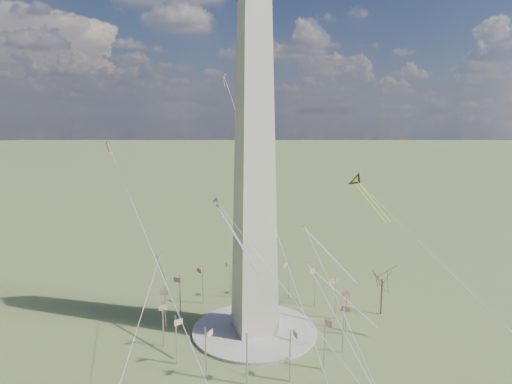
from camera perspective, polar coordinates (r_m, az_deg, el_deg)
name	(u,v)px	position (r m, az deg, el deg)	size (l,w,h in m)	color
ground	(255,332)	(138.09, -0.18, -17.06)	(2000.00, 2000.00, 0.00)	#445D2E
plaza	(255,330)	(137.91, -0.18, -16.91)	(36.00, 36.00, 0.80)	#A3A195
washington_monument	(254,167)	(123.79, -0.19, 3.10)	(15.56, 15.56, 100.00)	beige
flagpole_ring	(255,308)	(134.93, -0.18, -14.31)	(54.40, 54.40, 13.00)	silver
tree_near	(382,277)	(149.22, 15.53, -10.18)	(9.82, 9.82, 17.18)	#4A352D
kite_delta_black	(358,183)	(154.37, 12.64, 1.11)	(7.61, 17.39, 14.16)	black
kite_diamond_purple	(160,258)	(130.78, -11.86, -8.04)	(2.50, 3.04, 8.89)	navy
kite_streamer_left	(323,246)	(126.19, 8.33, -6.74)	(8.69, 17.19, 12.63)	#D94D22
kite_streamer_mid	(229,225)	(117.72, -3.36, -4.09)	(6.52, 21.86, 15.24)	#D94D22
kite_streamer_right	(330,284)	(139.43, 9.21, -11.29)	(15.00, 19.44, 15.97)	#D94D22
kite_small_red	(107,143)	(152.60, -18.09, 5.83)	(1.19, 1.82, 3.96)	red
kite_small_white	(224,77)	(169.36, -4.02, 14.09)	(1.59, 2.31, 4.84)	white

